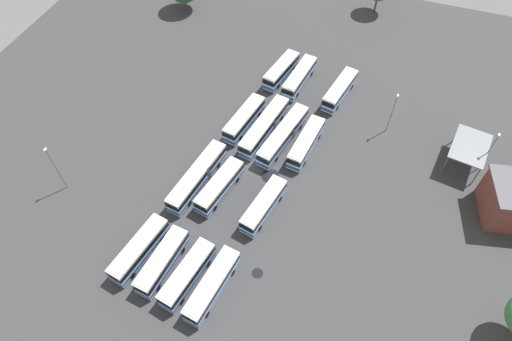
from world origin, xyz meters
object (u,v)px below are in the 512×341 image
at_px(bus_row2_slot0, 197,176).
at_px(lamp_post_near_entrance, 56,168).
at_px(bus_row0_slot0, 281,70).
at_px(bus_row3_slot3, 212,285).
at_px(bus_row1_slot3, 306,143).
at_px(maintenance_shelter, 470,147).
at_px(bus_row3_slot0, 139,249).
at_px(bus_row1_slot1, 265,126).
at_px(bus_row2_slot3, 264,206).
at_px(bus_row0_slot3, 340,90).
at_px(bus_row1_slot0, 244,119).
at_px(bus_row3_slot2, 187,274).
at_px(bus_row1_slot2, 283,135).
at_px(bus_row2_slot1, 220,186).
at_px(bus_row3_slot1, 162,261).
at_px(lamp_post_mid_lot, 392,112).
at_px(lamp_post_by_building, 489,151).
at_px(bus_row0_slot1, 299,77).

xyz_separation_m(bus_row2_slot0, lamp_post_near_entrance, (8.11, -20.05, 3.51)).
distance_m(bus_row0_slot0, bus_row3_slot3, 46.39).
distance_m(bus_row1_slot3, maintenance_shelter, 26.99).
bearing_deg(lamp_post_near_entrance, bus_row3_slot0, 68.83).
xyz_separation_m(bus_row1_slot1, bus_row2_slot3, (15.97, 5.33, -0.00)).
height_order(bus_row0_slot3, lamp_post_near_entrance, lamp_post_near_entrance).
height_order(bus_row1_slot0, bus_row3_slot2, same).
bearing_deg(bus_row1_slot2, bus_row3_slot3, -1.65).
bearing_deg(bus_row2_slot1, bus_row1_slot0, -174.35).
height_order(bus_row1_slot1, bus_row1_slot2, same).
relative_size(bus_row0_slot0, bus_row3_slot1, 0.99).
bearing_deg(bus_row1_slot2, bus_row2_slot1, -24.33).
height_order(bus_row0_slot3, bus_row3_slot0, same).
bearing_deg(bus_row3_slot1, lamp_post_mid_lot, 145.53).
xyz_separation_m(bus_row3_slot0, lamp_post_by_building, (-33.42, 46.02, 3.01)).
height_order(bus_row1_slot3, lamp_post_near_entrance, lamp_post_near_entrance).
height_order(bus_row1_slot1, bus_row3_slot0, same).
relative_size(bus_row3_slot2, bus_row3_slot3, 0.94).
distance_m(bus_row2_slot0, maintenance_shelter, 45.21).
height_order(bus_row1_slot1, lamp_post_mid_lot, lamp_post_mid_lot).
height_order(bus_row0_slot3, bus_row2_slot3, same).
bearing_deg(bus_row3_slot0, bus_row2_slot3, 132.19).
distance_m(bus_row0_slot3, bus_row1_slot1, 17.32).
height_order(bus_row3_slot2, bus_row3_slot3, same).
bearing_deg(bus_row1_slot3, lamp_post_near_entrance, -58.81).
xyz_separation_m(bus_row2_slot3, maintenance_shelter, (-20.94, 28.85, 2.30)).
height_order(bus_row1_slot0, bus_row1_slot2, same).
bearing_deg(bus_row1_slot2, lamp_post_mid_lot, 117.73).
xyz_separation_m(bus_row3_slot0, bus_row3_slot1, (0.60, 4.01, -0.00)).
bearing_deg(bus_row3_slot1, bus_row1_slot1, 170.09).
relative_size(bus_row0_slot0, bus_row2_slot3, 1.00).
xyz_separation_m(bus_row0_slot1, lamp_post_near_entrance, (37.01, -28.93, 3.51)).
relative_size(bus_row1_slot0, bus_row1_slot2, 0.77).
xyz_separation_m(bus_row1_slot1, bus_row3_slot3, (30.69, 2.91, -0.00)).
bearing_deg(bus_row0_slot1, lamp_post_by_building, 73.32).
distance_m(bus_row2_slot3, maintenance_shelter, 35.72).
bearing_deg(bus_row0_slot1, bus_row3_slot2, -4.06).
bearing_deg(bus_row3_slot0, bus_row1_slot0, 170.13).
distance_m(bus_row1_slot2, bus_row2_slot1, 15.30).
distance_m(bus_row1_slot2, maintenance_shelter, 31.06).
relative_size(bus_row2_slot1, lamp_post_near_entrance, 1.11).
relative_size(bus_row0_slot1, bus_row1_slot0, 1.02).
height_order(bus_row0_slot3, bus_row1_slot3, same).
height_order(bus_row2_slot3, lamp_post_mid_lot, lamp_post_mid_lot).
bearing_deg(bus_row0_slot0, bus_row1_slot2, 18.78).
bearing_deg(bus_row1_slot1, bus_row3_slot2, -1.88).
xyz_separation_m(bus_row1_slot1, bus_row1_slot3, (1.31, 8.03, -0.00)).
bearing_deg(bus_row1_slot1, lamp_post_near_entrance, -50.10).
bearing_deg(bus_row2_slot0, bus_row3_slot0, -9.59).
height_order(bus_row0_slot3, lamp_post_mid_lot, lamp_post_mid_lot).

